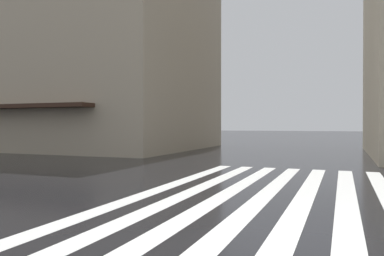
# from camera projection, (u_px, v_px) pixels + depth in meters

# --- Properties ---
(ground_plane) EXTENTS (220.00, 220.00, 0.00)m
(ground_plane) POSITION_uv_depth(u_px,v_px,m) (267.00, 243.00, 6.01)
(ground_plane) COLOR black
(zebra_crossing) EXTENTS (13.00, 6.50, 0.01)m
(zebra_crossing) POSITION_uv_depth(u_px,v_px,m) (265.00, 195.00, 10.02)
(zebra_crossing) COLOR silver
(zebra_crossing) RESTS_ON ground_plane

